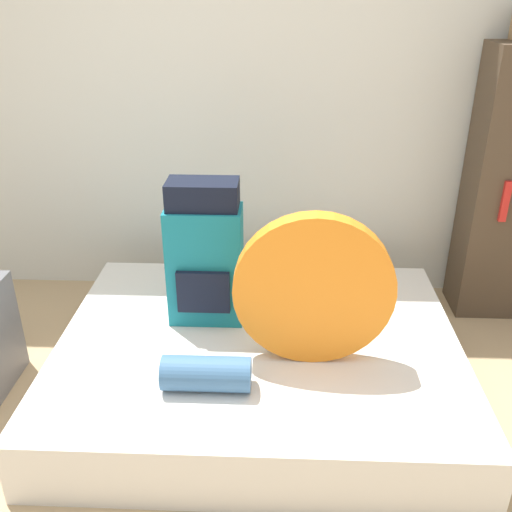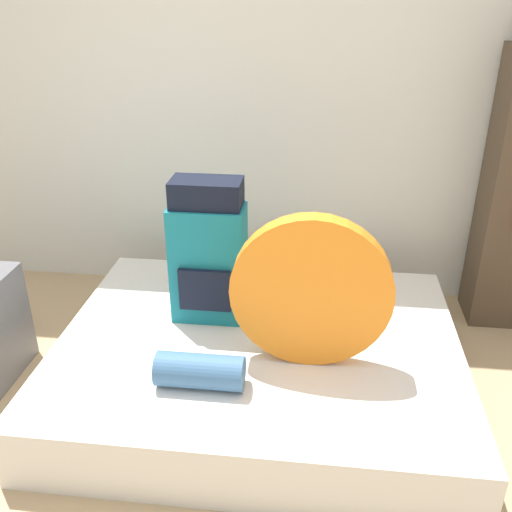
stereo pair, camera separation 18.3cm
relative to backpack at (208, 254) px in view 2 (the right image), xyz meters
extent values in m
cube|color=silver|center=(0.10, 0.94, 0.64)|extent=(8.00, 0.05, 2.60)
cube|color=silver|center=(0.28, -0.18, -0.51)|extent=(1.97, 1.58, 0.30)
cube|color=#14707F|center=(0.00, 0.00, -0.05)|extent=(0.37, 0.20, 0.61)
cube|color=black|center=(0.00, 0.01, 0.32)|extent=(0.34, 0.19, 0.13)
cube|color=black|center=(0.00, -0.12, -0.15)|extent=(0.26, 0.03, 0.22)
cylinder|color=orange|center=(0.53, -0.33, 0.00)|extent=(0.72, 0.09, 0.72)
cylinder|color=#3D668E|center=(0.07, -0.58, -0.28)|extent=(0.38, 0.15, 0.15)
camera|label=1|loc=(0.36, -2.55, 1.25)|focal=40.00mm
camera|label=2|loc=(0.55, -2.53, 1.25)|focal=40.00mm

